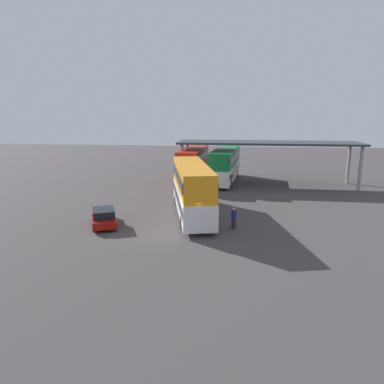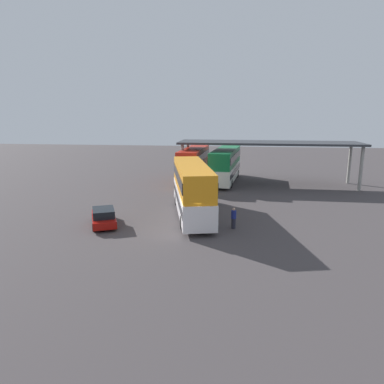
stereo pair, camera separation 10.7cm
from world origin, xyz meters
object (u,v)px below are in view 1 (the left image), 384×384
at_px(parked_hatchback, 104,217).
at_px(double_decker_near_canopy, 193,164).
at_px(pedestrian_waiting, 234,218).
at_px(double_decker_mid_row, 225,164).
at_px(double_decker_main, 192,188).

relative_size(parked_hatchback, double_decker_near_canopy, 0.39).
bearing_deg(parked_hatchback, pedestrian_waiting, -110.65).
relative_size(double_decker_near_canopy, double_decker_mid_row, 0.94).
bearing_deg(pedestrian_waiting, double_decker_main, -170.54).
xyz_separation_m(parked_hatchback, double_decker_near_canopy, (4.73, 18.34, 1.65)).
distance_m(double_decker_near_canopy, double_decker_mid_row, 3.99).
bearing_deg(double_decker_mid_row, pedestrian_waiting, -170.18).
xyz_separation_m(double_decker_near_canopy, double_decker_mid_row, (3.94, 0.58, -0.05)).
height_order(parked_hatchback, double_decker_mid_row, double_decker_mid_row).
height_order(double_decker_main, parked_hatchback, double_decker_main).
relative_size(double_decker_main, double_decker_mid_row, 1.00).
bearing_deg(double_decker_main, double_decker_mid_row, -21.82).
xyz_separation_m(double_decker_near_canopy, pedestrian_waiting, (5.16, -17.78, -1.54)).
relative_size(parked_hatchback, pedestrian_waiting, 2.69).
height_order(parked_hatchback, pedestrian_waiting, pedestrian_waiting).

